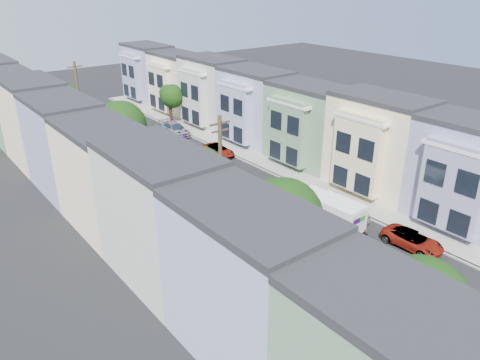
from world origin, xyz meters
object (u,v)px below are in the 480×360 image
(tree_far_r, at_px, (172,97))
(parked_right_a, at_px, (413,240))
(tree_c, at_px, (196,177))
(fedex_truck, at_px, (329,212))
(parked_right_b, at_px, (347,209))
(tree_b, at_px, (282,218))
(utility_pole_far, at_px, (81,108))
(tree_a, at_px, (418,307))
(tree_e, at_px, (64,104))
(parked_right_d, at_px, (175,129))
(parked_left_c, at_px, (246,242))
(parked_left_d, at_px, (168,191))
(utility_pole_near, at_px, (221,186))
(parked_right_c, at_px, (219,150))
(lead_sedan, at_px, (273,197))
(parked_left_b, at_px, (366,320))
(tree_d, at_px, (121,127))

(tree_far_r, distance_m, parked_right_a, 37.72)
(tree_c, xyz_separation_m, fedex_truck, (8.46, -5.77, -3.21))
(parked_right_b, bearing_deg, tree_b, -156.03)
(tree_c, xyz_separation_m, utility_pole_far, (0.00, 22.88, 0.44))
(tree_a, height_order, tree_e, same)
(fedex_truck, height_order, parked_right_d, fedex_truck)
(fedex_truck, bearing_deg, tree_a, -125.89)
(tree_b, xyz_separation_m, parked_right_a, (11.20, -2.16, -4.68))
(parked_left_c, bearing_deg, parked_left_d, 88.37)
(utility_pole_near, xyz_separation_m, parked_right_b, (11.20, -2.16, -4.51))
(tree_b, distance_m, parked_right_b, 12.79)
(parked_right_a, relative_size, parked_right_c, 1.03)
(tree_far_r, bearing_deg, utility_pole_near, -114.34)
(utility_pole_far, bearing_deg, lead_sedan, -70.63)
(tree_c, bearing_deg, utility_pole_far, 90.00)
(parked_left_c, bearing_deg, tree_e, 90.84)
(fedex_truck, height_order, lead_sedan, fedex_truck)
(tree_b, bearing_deg, fedex_truck, 22.68)
(parked_right_b, bearing_deg, parked_right_a, -85.84)
(tree_b, bearing_deg, parked_right_c, 63.24)
(utility_pole_far, relative_size, parked_right_d, 2.01)
(utility_pole_near, height_order, parked_left_c, utility_pole_near)
(tree_far_r, xyz_separation_m, parked_left_c, (-11.79, -30.25, -3.18))
(utility_pole_near, height_order, parked_right_c, utility_pole_near)
(parked_right_a, bearing_deg, utility_pole_far, 105.69)
(parked_left_d, xyz_separation_m, parked_right_b, (9.80, -12.23, -0.03))
(tree_b, distance_m, parked_left_d, 16.97)
(parked_right_a, distance_m, parked_right_d, 33.72)
(fedex_truck, bearing_deg, lead_sedan, 92.62)
(fedex_truck, bearing_deg, parked_right_b, 8.16)
(tree_b, distance_m, parked_left_b, 7.38)
(parked_left_d, relative_size, parked_right_a, 1.06)
(tree_e, xyz_separation_m, parked_left_b, (1.40, -43.22, -3.85))
(parked_left_d, distance_m, parked_right_a, 20.87)
(tree_d, height_order, utility_pole_far, utility_pole_far)
(tree_far_r, relative_size, parked_right_b, 1.28)
(tree_c, distance_m, utility_pole_near, 3.15)
(parked_left_c, height_order, parked_right_a, parked_left_c)
(tree_e, height_order, parked_left_b, tree_e)
(tree_c, relative_size, fedex_truck, 1.26)
(tree_b, height_order, utility_pole_near, utility_pole_near)
(parked_left_c, bearing_deg, tree_b, -106.94)
(parked_right_b, bearing_deg, tree_a, -126.25)
(parked_right_d, bearing_deg, fedex_truck, -94.77)
(tree_e, relative_size, parked_left_c, 1.59)
(tree_e, distance_m, parked_left_c, 32.76)
(tree_b, relative_size, parked_left_b, 1.77)
(tree_b, height_order, parked_left_d, tree_b)
(tree_far_r, distance_m, utility_pole_near, 32.05)
(tree_c, xyz_separation_m, parked_left_b, (1.40, -14.91, -4.01))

